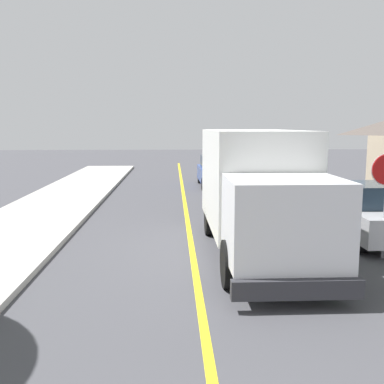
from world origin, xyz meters
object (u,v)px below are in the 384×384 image
box_truck (257,186)px  parked_van_across (368,213)px  parked_car_mid (216,172)px  parked_car_near (242,188)px

box_truck → parked_van_across: 3.83m
box_truck → parked_van_across: box_truck is taller
box_truck → parked_car_mid: size_ratio=1.63×
parked_car_mid → parked_van_across: size_ratio=1.00×
box_truck → parked_car_near: 6.78m
box_truck → parked_car_near: box_truck is taller
box_truck → parked_car_near: bearing=84.6°
parked_car_mid → parked_van_across: 12.22m
parked_car_near → parked_van_across: (2.88, -5.49, 0.00)m
parked_van_across → parked_car_mid: bearing=105.9°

